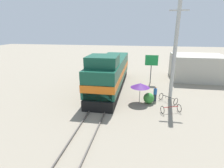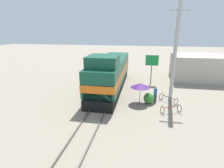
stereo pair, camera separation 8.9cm
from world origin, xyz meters
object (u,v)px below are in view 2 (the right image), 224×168
billboard_sign (152,63)px  person_bystander (155,93)px  utility_pole (175,51)px  bicycle (168,99)px  locomotive (110,74)px  bicycle_spare (171,109)px  vendor_umbrella (140,85)px

billboard_sign → person_bystander: billboard_sign is taller
utility_pole → bicycle: size_ratio=5.55×
billboard_sign → bicycle: billboard_sign is taller
utility_pole → billboard_sign: size_ratio=2.61×
locomotive → bicycle: size_ratio=7.80×
locomotive → bicycle: locomotive is taller
person_bystander → bicycle_spare: bearing=-63.5°
billboard_sign → bicycle: (1.53, -6.46, -2.47)m
locomotive → bicycle_spare: 8.62m
bicycle → bicycle_spare: size_ratio=0.99×
utility_pole → vendor_umbrella: bearing=-154.8°
vendor_umbrella → person_bystander: size_ratio=1.30×
utility_pole → bicycle_spare: bearing=-96.9°
person_bystander → bicycle_spare: 2.81m
bicycle → bicycle_spare: bearing=41.1°
vendor_umbrella → bicycle: size_ratio=1.13×
locomotive → billboard_sign: 6.13m
locomotive → bicycle_spare: locomotive is taller
locomotive → vendor_umbrella: bearing=-44.0°
utility_pole → bicycle_spare: (-0.41, -3.38, -4.70)m
utility_pole → bicycle: 4.81m
utility_pole → person_bystander: utility_pole is taller
locomotive → utility_pole: utility_pole is taller
person_bystander → bicycle_spare: person_bystander is taller
billboard_sign → bicycle: 7.08m
utility_pole → billboard_sign: (-1.87, 5.45, -2.22)m
vendor_umbrella → utility_pole: bearing=25.2°
utility_pole → bicycle_spare: 5.81m
person_bystander → locomotive: bearing=150.5°
utility_pole → vendor_umbrella: size_ratio=4.93×
utility_pole → person_bystander: (-1.65, -0.90, -4.22)m
vendor_umbrella → bicycle_spare: (2.79, -1.88, -1.45)m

